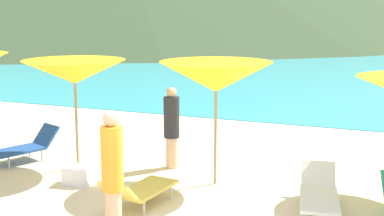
{
  "coord_description": "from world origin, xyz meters",
  "views": [
    {
      "loc": [
        3.04,
        -5.93,
        3.17
      ],
      "look_at": [
        -0.89,
        3.81,
        1.2
      ],
      "focal_mm": 50.85,
      "sensor_mm": 36.0,
      "label": 1
    }
  ],
  "objects_px": {
    "beachgoer_1": "(172,126)",
    "lounge_chair_7": "(26,146)",
    "umbrella_2": "(216,77)",
    "beachgoer_2": "(112,171)",
    "umbrella_1": "(74,72)",
    "lounge_chair_0": "(139,190)",
    "lounge_chair_3": "(319,193)",
    "cooler_box": "(78,175)"
  },
  "relations": [
    {
      "from": "beachgoer_2",
      "to": "beachgoer_1",
      "type": "bearing_deg",
      "value": 102.72
    },
    {
      "from": "lounge_chair_7",
      "to": "cooler_box",
      "type": "bearing_deg",
      "value": -3.47
    },
    {
      "from": "lounge_chair_7",
      "to": "beachgoer_2",
      "type": "distance_m",
      "value": 4.56
    },
    {
      "from": "umbrella_1",
      "to": "lounge_chair_3",
      "type": "relative_size",
      "value": 1.35
    },
    {
      "from": "umbrella_2",
      "to": "lounge_chair_7",
      "type": "bearing_deg",
      "value": -179.16
    },
    {
      "from": "umbrella_1",
      "to": "lounge_chair_7",
      "type": "relative_size",
      "value": 1.46
    },
    {
      "from": "umbrella_1",
      "to": "cooler_box",
      "type": "distance_m",
      "value": 2.01
    },
    {
      "from": "lounge_chair_7",
      "to": "beachgoer_2",
      "type": "height_order",
      "value": "beachgoer_2"
    },
    {
      "from": "cooler_box",
      "to": "umbrella_1",
      "type": "bearing_deg",
      "value": 116.42
    },
    {
      "from": "umbrella_1",
      "to": "beachgoer_1",
      "type": "distance_m",
      "value": 2.14
    },
    {
      "from": "umbrella_2",
      "to": "lounge_chair_7",
      "type": "distance_m",
      "value": 4.45
    },
    {
      "from": "beachgoer_1",
      "to": "cooler_box",
      "type": "distance_m",
      "value": 2.07
    },
    {
      "from": "lounge_chair_3",
      "to": "beachgoer_1",
      "type": "xyz_separation_m",
      "value": [
        -3.08,
        1.16,
        0.6
      ]
    },
    {
      "from": "umbrella_2",
      "to": "lounge_chair_7",
      "type": "xyz_separation_m",
      "value": [
        -4.14,
        -0.06,
        -1.63
      ]
    },
    {
      "from": "umbrella_1",
      "to": "umbrella_2",
      "type": "height_order",
      "value": "umbrella_2"
    },
    {
      "from": "beachgoer_1",
      "to": "lounge_chair_7",
      "type": "bearing_deg",
      "value": 116.58
    },
    {
      "from": "lounge_chair_3",
      "to": "cooler_box",
      "type": "relative_size",
      "value": 3.24
    },
    {
      "from": "lounge_chair_7",
      "to": "umbrella_2",
      "type": "bearing_deg",
      "value": 23.07
    },
    {
      "from": "umbrella_2",
      "to": "lounge_chair_3",
      "type": "relative_size",
      "value": 1.37
    },
    {
      "from": "lounge_chair_0",
      "to": "lounge_chair_3",
      "type": "height_order",
      "value": "lounge_chair_0"
    },
    {
      "from": "cooler_box",
      "to": "beachgoer_2",
      "type": "bearing_deg",
      "value": -52.79
    },
    {
      "from": "lounge_chair_0",
      "to": "lounge_chair_7",
      "type": "height_order",
      "value": "lounge_chair_7"
    },
    {
      "from": "lounge_chair_7",
      "to": "cooler_box",
      "type": "xyz_separation_m",
      "value": [
        1.86,
        -0.89,
        -0.15
      ]
    },
    {
      "from": "lounge_chair_0",
      "to": "beachgoer_1",
      "type": "xyz_separation_m",
      "value": [
        -0.42,
        2.2,
        0.56
      ]
    },
    {
      "from": "umbrella_2",
      "to": "lounge_chair_0",
      "type": "relative_size",
      "value": 1.42
    },
    {
      "from": "lounge_chair_3",
      "to": "beachgoer_2",
      "type": "relative_size",
      "value": 0.9
    },
    {
      "from": "lounge_chair_7",
      "to": "beachgoer_1",
      "type": "xyz_separation_m",
      "value": [
        3.0,
        0.68,
        0.54
      ]
    },
    {
      "from": "beachgoer_1",
      "to": "beachgoer_2",
      "type": "height_order",
      "value": "beachgoer_2"
    },
    {
      "from": "umbrella_2",
      "to": "beachgoer_1",
      "type": "bearing_deg",
      "value": 151.26
    },
    {
      "from": "umbrella_2",
      "to": "lounge_chair_0",
      "type": "bearing_deg",
      "value": -114.56
    },
    {
      "from": "lounge_chair_0",
      "to": "beachgoer_2",
      "type": "bearing_deg",
      "value": 106.6
    },
    {
      "from": "umbrella_1",
      "to": "beachgoer_2",
      "type": "relative_size",
      "value": 1.21
    },
    {
      "from": "umbrella_1",
      "to": "lounge_chair_7",
      "type": "xyz_separation_m",
      "value": [
        -1.32,
        0.09,
        -1.61
      ]
    },
    {
      "from": "lounge_chair_0",
      "to": "beachgoer_1",
      "type": "bearing_deg",
      "value": -72.78
    },
    {
      "from": "lounge_chair_0",
      "to": "beachgoer_1",
      "type": "relative_size",
      "value": 0.96
    },
    {
      "from": "umbrella_2",
      "to": "lounge_chair_3",
      "type": "height_order",
      "value": "umbrella_2"
    },
    {
      "from": "lounge_chair_7",
      "to": "lounge_chair_0",
      "type": "bearing_deg",
      "value": -1.66
    },
    {
      "from": "umbrella_1",
      "to": "beachgoer_2",
      "type": "xyz_separation_m",
      "value": [
        2.31,
        -2.58,
        -0.96
      ]
    },
    {
      "from": "lounge_chair_7",
      "to": "beachgoer_2",
      "type": "relative_size",
      "value": 0.83
    },
    {
      "from": "cooler_box",
      "to": "lounge_chair_0",
      "type": "bearing_deg",
      "value": -29.21
    },
    {
      "from": "umbrella_2",
      "to": "beachgoer_2",
      "type": "distance_m",
      "value": 2.95
    },
    {
      "from": "lounge_chair_3",
      "to": "beachgoer_1",
      "type": "height_order",
      "value": "beachgoer_1"
    }
  ]
}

